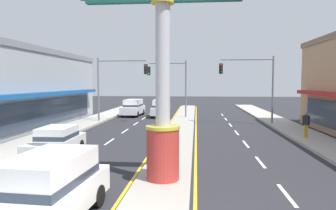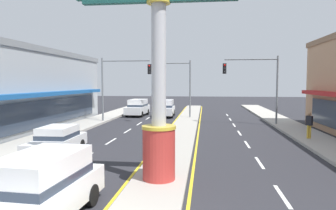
{
  "view_description": "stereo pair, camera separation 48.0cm",
  "coord_description": "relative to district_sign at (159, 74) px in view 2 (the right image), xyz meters",
  "views": [
    {
      "loc": [
        1.25,
        -5.84,
        3.84
      ],
      "look_at": [
        -0.31,
        11.16,
        2.6
      ],
      "focal_mm": 32.99,
      "sensor_mm": 36.0,
      "label": 1
    },
    {
      "loc": [
        1.73,
        -5.79,
        3.84
      ],
      "look_at": [
        -0.31,
        11.16,
        2.6
      ],
      "focal_mm": 32.99,
      "sensor_mm": 36.0,
      "label": 2
    }
  ],
  "objects": [
    {
      "name": "pedestrian_near_kerb",
      "position": [
        8.53,
        9.52,
        -3.03
      ],
      "size": [
        0.43,
        0.44,
        1.71
      ],
      "color": "gold",
      "rests_on": "sidewalk_right"
    },
    {
      "name": "traffic_light_left_side",
      "position": [
        -6.3,
        17.16,
        0.07
      ],
      "size": [
        4.86,
        0.46,
        6.2
      ],
      "color": "slate",
      "rests_on": "ground"
    },
    {
      "name": "district_sign",
      "position": [
        0.0,
        0.0,
        0.0
      ],
      "size": [
        6.29,
        1.31,
        8.23
      ],
      "color": "#B7332D",
      "rests_on": "median_strip"
    },
    {
      "name": "median_strip",
      "position": [
        -0.0,
        12.3,
        -4.11
      ],
      "size": [
        2.13,
        52.0,
        0.14
      ],
      "primitive_type": "cube",
      "color": "#A39E93",
      "rests_on": "ground"
    },
    {
      "name": "lane_markings",
      "position": [
        -0.0,
        10.95,
        -4.17
      ],
      "size": [
        8.87,
        52.0,
        0.01
      ],
      "color": "silver",
      "rests_on": "ground"
    },
    {
      "name": "sedan_mid_left_lane",
      "position": [
        -6.02,
        3.81,
        -3.39
      ],
      "size": [
        1.94,
        4.35,
        1.53
      ],
      "color": "white",
      "rests_on": "ground"
    },
    {
      "name": "traffic_light_right_side",
      "position": [
        6.3,
        16.73,
        0.07
      ],
      "size": [
        4.86,
        0.46,
        6.2
      ],
      "color": "slate",
      "rests_on": "ground"
    },
    {
      "name": "sidewalk_right",
      "position": [
        9.01,
        10.3,
        -4.09
      ],
      "size": [
        2.7,
        60.0,
        0.18
      ],
      "primitive_type": "cube",
      "color": "#ADA89E",
      "rests_on": "ground"
    },
    {
      "name": "suv_far_right_lane",
      "position": [
        -2.71,
        -3.76,
        -3.19
      ],
      "size": [
        2.17,
        4.7,
        1.9
      ],
      "color": "white",
      "rests_on": "ground"
    },
    {
      "name": "suv_near_left_lane",
      "position": [
        -2.72,
        22.92,
        -3.19
      ],
      "size": [
        2.09,
        4.66,
        1.9
      ],
      "color": "silver",
      "rests_on": "ground"
    },
    {
      "name": "suv_far_left_oncoming",
      "position": [
        -6.01,
        23.41,
        -3.19
      ],
      "size": [
        2.14,
        4.69,
        1.9
      ],
      "color": "white",
      "rests_on": "ground"
    },
    {
      "name": "traffic_light_median_far",
      "position": [
        -1.35,
        21.39,
        0.02
      ],
      "size": [
        4.2,
        0.46,
        6.2
      ],
      "color": "slate",
      "rests_on": "ground"
    },
    {
      "name": "sidewalk_left",
      "position": [
        -9.01,
        10.3,
        -4.09
      ],
      "size": [
        2.7,
        60.0,
        0.18
      ],
      "primitive_type": "cube",
      "color": "#ADA89E",
      "rests_on": "ground"
    }
  ]
}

